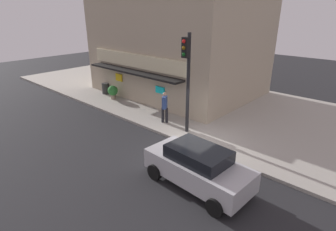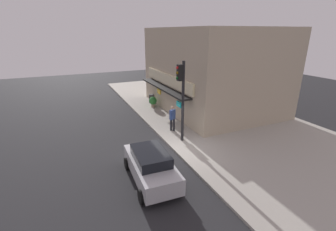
# 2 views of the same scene
# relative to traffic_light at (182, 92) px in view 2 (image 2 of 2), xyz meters

# --- Properties ---
(ground_plane) EXTENTS (63.08, 63.08, 0.00)m
(ground_plane) POSITION_rel_traffic_light_xyz_m (1.24, -0.95, -3.40)
(ground_plane) COLOR #232326
(sidewalk) EXTENTS (42.06, 11.58, 0.14)m
(sidewalk) POSITION_rel_traffic_light_xyz_m (1.24, 4.84, -3.33)
(sidewalk) COLOR #A39E93
(sidewalk) RESTS_ON ground_plane
(corner_building) EXTENTS (11.46, 9.47, 7.00)m
(corner_building) POSITION_rel_traffic_light_xyz_m (-5.45, 5.85, 0.24)
(corner_building) COLOR tan
(corner_building) RESTS_ON sidewalk
(traffic_light) EXTENTS (0.32, 0.58, 5.09)m
(traffic_light) POSITION_rel_traffic_light_xyz_m (0.00, 0.00, 0.00)
(traffic_light) COLOR black
(traffic_light) RESTS_ON sidewalk
(trash_can) EXTENTS (0.52, 0.52, 0.82)m
(trash_can) POSITION_rel_traffic_light_xyz_m (-8.99, 1.33, -2.85)
(trash_can) COLOR #2D2D2D
(trash_can) RESTS_ON sidewalk
(pedestrian) EXTENTS (0.43, 0.55, 1.81)m
(pedestrian) POSITION_rel_traffic_light_xyz_m (-1.70, 0.20, -2.26)
(pedestrian) COLOR black
(pedestrian) RESTS_ON sidewalk
(potted_plant_by_doorway) EXTENTS (0.73, 0.73, 0.98)m
(potted_plant_by_doorway) POSITION_rel_traffic_light_xyz_m (-7.50, 0.93, -2.69)
(potted_plant_by_doorway) COLOR gray
(potted_plant_by_doorway) RESTS_ON sidewalk
(parked_car_silver) EXTENTS (4.16, 2.11, 1.59)m
(parked_car_silver) POSITION_rel_traffic_light_xyz_m (3.14, -3.21, -2.58)
(parked_car_silver) COLOR #B7B7BC
(parked_car_silver) RESTS_ON ground_plane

